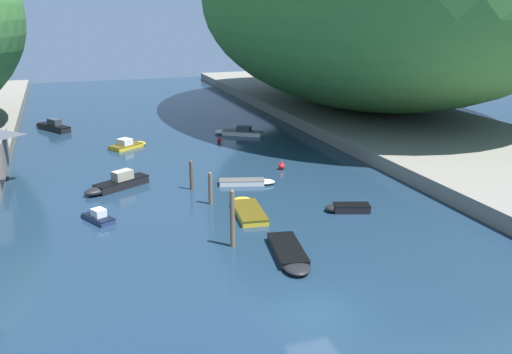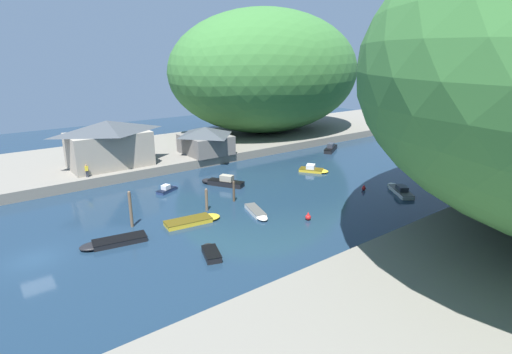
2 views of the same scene
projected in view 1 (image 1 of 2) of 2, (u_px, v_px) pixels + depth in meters
water_surface at (186, 161)px, 55.46m from camera, size 130.00×130.00×0.00m
right_bank at (425, 134)px, 63.77m from camera, size 22.00×120.00×1.31m
boat_white_cruiser at (249, 182)px, 48.23m from camera, size 4.85×2.43×0.44m
boat_mid_channel at (116, 184)px, 46.89m from camera, size 5.80×4.20×1.44m
boat_small_dinghy at (129, 145)px, 60.53m from camera, size 4.47×3.82×1.05m
boat_yellow_tender at (51, 126)px, 68.97m from camera, size 4.42×6.15×1.45m
boat_open_rowboat at (96, 216)px, 40.27m from camera, size 2.46×3.47×0.94m
boat_cabin_cruiser at (247, 209)px, 41.81m from camera, size 2.50×5.99×0.48m
boat_far_right_bank at (346, 208)px, 41.93m from camera, size 3.49×2.18×0.56m
boat_moored_right at (238, 132)px, 66.42m from camera, size 5.62×4.44×1.05m
boat_far_upstream at (290, 255)px, 34.18m from camera, size 2.59×5.98×0.50m
mooring_post_nearest at (232, 218)px, 35.47m from camera, size 0.30×0.30×3.76m
mooring_post_middle at (210, 188)px, 43.22m from camera, size 0.32×0.32×2.55m
mooring_post_fourth at (191, 175)px, 46.65m from camera, size 0.28×0.28×2.47m
channel_buoy_near at (282, 166)px, 52.57m from camera, size 0.60×0.60×0.89m
channel_buoy_far at (219, 140)px, 62.79m from camera, size 0.51×0.51×0.76m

